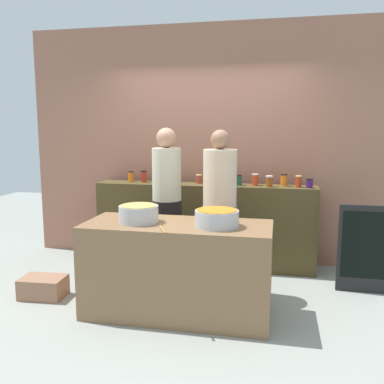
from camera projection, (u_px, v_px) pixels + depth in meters
The scene contains 24 objects.
ground at pixel (185, 300), 4.18m from camera, with size 12.00×12.00×0.00m, color gray.
storefront_wall at pixel (209, 145), 5.36m from camera, with size 4.80×0.12×3.00m, color #A06751.
display_shelf at pixel (204, 225), 5.17m from camera, with size 2.70×0.36×1.03m, color #483A1E.
prep_table at pixel (178, 269), 3.83m from camera, with size 1.70×0.70×0.86m, color brown.
preserve_jar_0 at pixel (131, 176), 5.32m from camera, with size 0.07×0.07×0.14m.
preserve_jar_1 at pixel (144, 176), 5.28m from camera, with size 0.08×0.08×0.15m.
preserve_jar_2 at pixel (156, 177), 5.27m from camera, with size 0.07×0.07×0.14m.
preserve_jar_3 at pixel (175, 178), 5.12m from camera, with size 0.08×0.08×0.13m.
preserve_jar_4 at pixel (199, 179), 5.16m from camera, with size 0.07×0.07×0.11m.
preserve_jar_5 at pixel (218, 180), 5.10m from camera, with size 0.08×0.08×0.10m.
preserve_jar_6 at pixel (229, 179), 5.09m from camera, with size 0.08×0.08×0.12m.
preserve_jar_7 at pixel (238, 180), 4.98m from camera, with size 0.09×0.09×0.13m.
preserve_jar_8 at pixel (255, 180), 4.97m from camera, with size 0.08×0.08×0.14m.
preserve_jar_9 at pixel (269, 181), 4.86m from camera, with size 0.08×0.08×0.13m.
preserve_jar_10 at pixel (284, 180), 4.92m from camera, with size 0.08×0.08×0.14m.
preserve_jar_11 at pixel (298, 181), 4.82m from camera, with size 0.07×0.07×0.14m.
preserve_jar_12 at pixel (310, 183), 4.77m from camera, with size 0.08×0.08×0.11m.
cooking_pot_left at pixel (139, 214), 3.80m from camera, with size 0.36×0.36×0.16m.
cooking_pot_center at pixel (217, 218), 3.63m from camera, with size 0.39×0.39×0.15m.
wooden_spoon at pixel (162, 229), 3.50m from camera, with size 0.02×0.02×0.26m, color #9E703D.
cook_with_tongs at pixel (167, 213), 4.59m from camera, with size 0.33×0.33×1.72m.
cook_in_cap at pixel (220, 221), 4.25m from camera, with size 0.35×0.35×1.70m.
bread_crate at pixel (43, 287), 4.25m from camera, with size 0.44×0.30×0.21m, color #95684E.
chalkboard_sign at pixel (364, 249), 4.32m from camera, with size 0.52×0.05×0.93m.
Camera 1 is at (0.88, -3.87, 1.72)m, focal length 38.89 mm.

